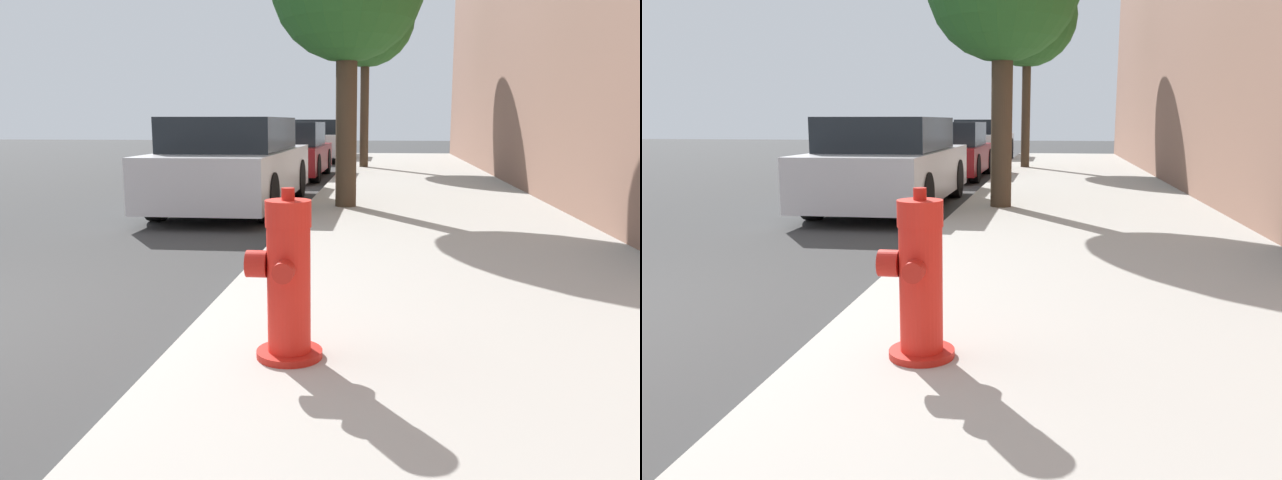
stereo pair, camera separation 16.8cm
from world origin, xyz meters
TOP-DOWN VIEW (x-y plane):
  - sidewalk_slab at (3.78, 0.00)m, footprint 3.38×40.00m
  - fire_hydrant at (2.72, -0.20)m, footprint 0.37×0.38m
  - parked_car_near at (0.93, 6.13)m, footprint 1.69×4.39m
  - parked_car_mid at (0.88, 11.28)m, footprint 1.82×3.88m
  - parked_car_far at (1.02, 17.82)m, footprint 1.78×4.20m
  - street_tree_far at (2.62, 12.98)m, footprint 2.44×2.44m

SIDE VIEW (x-z plane):
  - sidewalk_slab at x=3.78m, z-range 0.00..0.15m
  - fire_hydrant at x=2.72m, z-range 0.12..0.95m
  - parked_car_mid at x=0.88m, z-range -0.02..1.26m
  - parked_car_near at x=0.93m, z-range -0.01..1.34m
  - parked_car_far at x=1.02m, z-range -0.01..1.34m
  - street_tree_far at x=2.62m, z-range 1.36..6.27m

